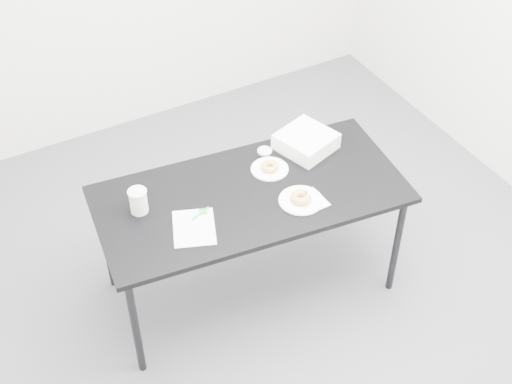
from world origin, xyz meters
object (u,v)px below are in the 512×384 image
donut_far (270,166)px  coffee_cup (138,201)px  bakery_box (306,141)px  table (251,200)px  plate_far (270,169)px  pen (200,213)px  donut_near (301,197)px  plate_near (301,200)px  scorecard (194,227)px

donut_far → coffee_cup: 0.75m
bakery_box → coffee_cup: bearing=164.1°
table → plate_far: plate_far is taller
coffee_cup → pen: bearing=-33.3°
donut_near → bakery_box: (0.26, 0.37, 0.02)m
bakery_box → plate_near: bearing=-142.8°
donut_far → bakery_box: bakery_box is taller
pen → plate_far: 0.50m
donut_near → donut_far: bearing=92.9°
bakery_box → donut_near: bearing=-142.8°
table → donut_near: size_ratio=15.69×
table → donut_far: 0.23m
scorecard → donut_far: donut_far is taller
plate_near → coffee_cup: 0.83m
donut_near → scorecard: bearing=171.0°
scorecard → table: bearing=35.8°
donut_near → donut_far: size_ratio=1.12×
plate_near → bakery_box: (0.26, 0.37, 0.04)m
plate_far → pen: bearing=-164.1°
scorecard → coffee_cup: bearing=149.4°
table → donut_near: (0.20, -0.19, 0.08)m
scorecard → pen: 0.10m
table → pen: bearing=-169.0°
table → plate_near: bearing=-36.9°
plate_near → donut_near: (0.00, 0.00, 0.02)m
table → plate_near: plate_near is taller
coffee_cup → bakery_box: 1.02m
table → pen: (-0.30, -0.02, 0.06)m
table → donut_far: size_ratio=17.60×
plate_far → coffee_cup: bearing=177.5°
table → plate_near: size_ratio=7.37×
pen → bakery_box: bakery_box is taller
donut_far → coffee_cup: bearing=177.5°
plate_near → pen: bearing=162.0°
donut_near → bakery_box: size_ratio=0.39×
plate_far → donut_near: bearing=-87.1°
donut_near → coffee_cup: bearing=156.3°
donut_far → donut_near: bearing=-87.1°
donut_near → table: bearing=136.5°
pen → bakery_box: 0.79m
plate_far → donut_far: (0.00, 0.00, 0.02)m
plate_near → plate_far: 0.30m
donut_near → plate_far: (-0.02, 0.30, -0.02)m
scorecard → donut_far: 0.59m
plate_far → coffee_cup: size_ratio=1.51×
plate_near → scorecard: bearing=171.0°
scorecard → coffee_cup: (-0.19, 0.24, 0.07)m
donut_far → plate_far: bearing=0.0°
pen → table: bearing=-17.3°
scorecard → plate_near: bearing=12.3°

